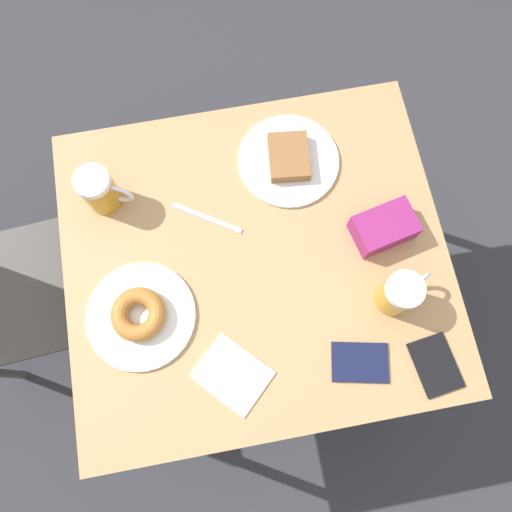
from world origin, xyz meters
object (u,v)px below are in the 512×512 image
(napkin_folded, at_px, (232,375))
(fork, at_px, (207,218))
(passport_near_edge, at_px, (435,365))
(beer_mug_center, at_px, (100,190))
(plate_with_donut, at_px, (140,315))
(passport_far_edge, at_px, (360,362))
(blue_pouch, at_px, (384,227))
(beer_mug_left, at_px, (400,293))
(plate_with_cake, at_px, (289,159))

(napkin_folded, distance_m, fork, 0.38)
(passport_near_edge, bearing_deg, beer_mug_center, 52.20)
(plate_with_donut, bearing_deg, napkin_folded, -132.13)
(beer_mug_center, height_order, passport_near_edge, beer_mug_center)
(passport_far_edge, relative_size, blue_pouch, 0.90)
(napkin_folded, height_order, blue_pouch, blue_pouch)
(blue_pouch, bearing_deg, beer_mug_left, 175.24)
(napkin_folded, bearing_deg, fork, -0.29)
(beer_mug_left, relative_size, passport_near_edge, 0.89)
(plate_with_cake, relative_size, plate_with_donut, 1.01)
(beer_mug_left, distance_m, fork, 0.48)
(plate_with_donut, xyz_separation_m, passport_near_edge, (-0.23, -0.63, -0.01))
(plate_with_cake, height_order, beer_mug_center, beer_mug_center)
(plate_with_donut, height_order, fork, plate_with_donut)
(beer_mug_left, height_order, napkin_folded, beer_mug_left)
(napkin_folded, bearing_deg, beer_mug_left, -75.48)
(plate_with_cake, bearing_deg, passport_near_edge, -157.81)
(beer_mug_center, bearing_deg, passport_near_edge, -127.80)
(plate_with_donut, xyz_separation_m, napkin_folded, (-0.17, -0.18, -0.01))
(plate_with_cake, distance_m, plate_with_donut, 0.52)
(beer_mug_center, bearing_deg, passport_far_edge, -133.62)
(passport_near_edge, bearing_deg, passport_far_edge, 77.63)
(plate_with_cake, bearing_deg, beer_mug_left, -156.32)
(napkin_folded, bearing_deg, plate_with_donut, 47.87)
(plate_with_cake, bearing_deg, blue_pouch, -140.53)
(plate_with_donut, bearing_deg, passport_far_edge, -112.27)
(beer_mug_center, distance_m, passport_far_edge, 0.72)
(plate_with_cake, distance_m, passport_far_edge, 0.52)
(napkin_folded, relative_size, passport_far_edge, 1.36)
(beer_mug_left, xyz_separation_m, passport_near_edge, (-0.16, -0.05, -0.06))
(plate_with_cake, height_order, beer_mug_left, beer_mug_left)
(plate_with_cake, distance_m, passport_near_edge, 0.59)
(passport_near_edge, distance_m, passport_far_edge, 0.17)
(plate_with_donut, relative_size, passport_near_edge, 1.84)
(beer_mug_left, bearing_deg, fork, 55.15)
(blue_pouch, bearing_deg, plate_with_donut, 99.51)
(plate_with_cake, relative_size, passport_far_edge, 1.79)
(plate_with_cake, distance_m, fork, 0.25)
(plate_with_donut, xyz_separation_m, beer_mug_left, (-0.06, -0.58, 0.04))
(plate_with_donut, xyz_separation_m, fork, (0.21, -0.19, -0.02))
(plate_with_cake, xyz_separation_m, blue_pouch, (-0.22, -0.18, 0.02))
(plate_with_donut, bearing_deg, beer_mug_center, 8.95)
(beer_mug_left, xyz_separation_m, napkin_folded, (-0.10, 0.39, -0.06))
(passport_far_edge, xyz_separation_m, blue_pouch, (0.29, -0.12, 0.03))
(napkin_folded, height_order, fork, same)
(beer_mug_left, height_order, beer_mug_center, same)
(plate_with_donut, bearing_deg, beer_mug_left, -96.35)
(plate_with_donut, xyz_separation_m, passport_far_edge, (-0.19, -0.47, -0.01))
(plate_with_donut, height_order, napkin_folded, plate_with_donut)
(plate_with_cake, relative_size, fork, 1.59)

